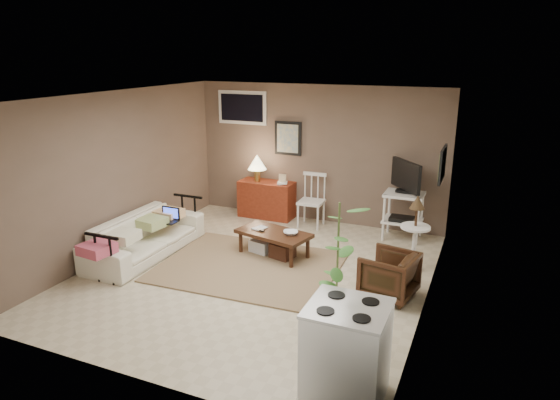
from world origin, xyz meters
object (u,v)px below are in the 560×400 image
at_px(spindle_chair, 311,202).
at_px(side_table, 416,225).
at_px(red_console, 266,196).
at_px(coffee_table, 273,242).
at_px(armchair, 389,273).
at_px(potted_plant, 337,266).
at_px(sofa, 145,230).
at_px(tv_stand, 404,198).
at_px(stove, 346,352).

xyz_separation_m(spindle_chair, side_table, (1.93, -1.18, 0.24)).
bearing_deg(red_console, coffee_table, -61.80).
height_order(armchair, potted_plant, potted_plant).
height_order(sofa, side_table, side_table).
height_order(sofa, tv_stand, tv_stand).
bearing_deg(sofa, red_console, -20.97).
relative_size(coffee_table, tv_stand, 0.91).
bearing_deg(potted_plant, coffee_table, 131.05).
xyz_separation_m(potted_plant, stove, (0.37, -0.90, -0.37)).
height_order(sofa, spindle_chair, spindle_chair).
bearing_deg(armchair, stove, 11.65).
distance_m(sofa, red_console, 2.51).
bearing_deg(tv_stand, coffee_table, -137.67).
bearing_deg(red_console, potted_plant, -54.72).
relative_size(side_table, armchair, 1.72).
height_order(tv_stand, potted_plant, potted_plant).
relative_size(spindle_chair, side_table, 0.85).
bearing_deg(tv_stand, potted_plant, -92.33).
bearing_deg(tv_stand, sofa, -147.24).
height_order(red_console, armchair, red_console).
xyz_separation_m(armchair, potted_plant, (-0.33, -1.13, 0.50)).
relative_size(coffee_table, armchair, 1.88).
bearing_deg(spindle_chair, red_console, 171.63).
height_order(tv_stand, side_table, tv_stand).
relative_size(coffee_table, red_console, 1.02).
distance_m(spindle_chair, potted_plant, 3.54).
height_order(red_console, potted_plant, potted_plant).
distance_m(sofa, stove, 4.11).
xyz_separation_m(red_console, stove, (2.74, -4.25, 0.04)).
height_order(spindle_chair, stove, spindle_chair).
distance_m(side_table, armchair, 0.98).
height_order(coffee_table, armchair, armchair).
height_order(sofa, armchair, sofa).
xyz_separation_m(spindle_chair, stove, (1.81, -4.12, 0.01)).
bearing_deg(sofa, stove, -117.72).
distance_m(side_table, stove, 2.95).
bearing_deg(armchair, red_console, -118.73).
height_order(side_table, armchair, side_table).
distance_m(spindle_chair, armchair, 2.73).
relative_size(sofa, tv_stand, 1.57).
height_order(spindle_chair, tv_stand, tv_stand).
distance_m(coffee_table, tv_stand, 2.24).
relative_size(tv_stand, potted_plant, 0.85).
xyz_separation_m(sofa, red_console, (0.90, 2.34, 0.00)).
bearing_deg(red_console, armchair, -39.34).
distance_m(coffee_table, side_table, 2.06).
distance_m(tv_stand, potted_plant, 3.20).
relative_size(red_console, spindle_chair, 1.26).
xyz_separation_m(tv_stand, potted_plant, (-0.13, -3.19, 0.13)).
relative_size(tv_stand, stove, 1.44).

